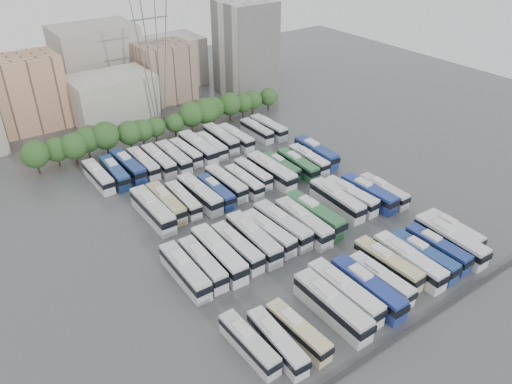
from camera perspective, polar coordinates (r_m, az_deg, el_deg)
ground at (r=91.90m, az=1.87°, el=-2.91°), size 220.00×220.00×0.00m
parapet at (r=74.38m, az=17.88°, el=-14.29°), size 56.00×0.50×0.50m
tree_line at (r=121.34m, az=-10.80°, el=7.77°), size 66.43×7.77×8.18m
city_buildings at (r=144.51m, az=-18.46°, el=12.03°), size 102.00×35.00×20.00m
apartment_tower at (r=148.17m, az=-1.18°, el=16.11°), size 14.00×14.00×26.00m
electricity_pylon at (r=124.86m, az=-11.67°, el=15.31°), size 9.00×6.91×33.83m
bus_r0_s0 at (r=66.93m, az=-0.82°, el=-16.91°), size 2.64×10.90×3.40m
bus_r0_s1 at (r=67.09m, az=2.41°, el=-16.72°), size 2.97×11.26×3.50m
bus_r0_s2 at (r=68.56m, az=4.81°, el=-15.53°), size 2.85×11.06×3.44m
bus_r0_s4 at (r=71.82m, az=8.68°, el=-12.72°), size 3.02×13.62×4.27m
bus_r0_s5 at (r=74.15m, az=10.06°, el=-11.22°), size 3.02×13.36×4.18m
bus_r0_s6 at (r=75.58m, az=12.62°, el=-10.63°), size 2.99×13.13×4.11m
bus_r0_s7 at (r=77.88m, az=14.07°, el=-9.64°), size 2.70×11.44×3.57m
bus_r0_s8 at (r=80.78m, az=14.81°, el=-7.94°), size 2.92×12.28×3.84m
bus_r0_s9 at (r=82.05m, az=17.06°, el=-7.54°), size 3.19×13.12×4.09m
bus_r0_s10 at (r=84.09m, az=18.60°, el=-6.92°), size 2.72×11.99×3.75m
bus_r0_s11 at (r=86.58m, az=20.01°, el=-6.05°), size 2.54×11.63×3.65m
bus_r0_s12 at (r=88.74m, az=21.29°, el=-5.13°), size 3.43×13.45×4.19m
bus_r0_s13 at (r=92.00m, az=21.63°, el=-4.10°), size 2.78×11.07×3.45m
bus_r1_s0 at (r=77.55m, az=-8.13°, el=-8.91°), size 2.97×12.60×3.94m
bus_r1_s1 at (r=78.75m, az=-6.12°, el=-8.11°), size 2.99×12.05×3.76m
bus_r1_s2 at (r=79.99m, az=-4.28°, el=-7.06°), size 3.33×13.62×4.25m
bus_r1_s3 at (r=81.61m, az=-2.17°, el=-6.29°), size 2.74×12.12×3.80m
bus_r1_s4 at (r=83.09m, az=-0.29°, el=-5.33°), size 3.36×13.39×4.17m
bus_r1_s5 at (r=84.79m, az=1.42°, el=-4.65°), size 3.24×12.17×3.78m
bus_r1_s6 at (r=86.47m, az=3.02°, el=-3.76°), size 3.28×13.22×4.12m
bus_r1_s7 at (r=87.37m, az=5.41°, el=-3.44°), size 3.20×13.33×4.16m
bus_r1_s8 at (r=89.62m, az=6.69°, el=-2.53°), size 3.37×13.51×4.21m
bus_r1_s10 at (r=94.43m, az=9.23°, el=-0.88°), size 3.29×13.05×4.07m
bus_r1_s11 at (r=96.34m, az=10.73°, el=-0.41°), size 3.23×12.36×3.84m
bus_r1_s12 at (r=97.78m, az=12.74°, el=-0.13°), size 3.07×12.53×3.91m
bus_r1_s13 at (r=99.60m, az=14.35°, el=0.13°), size 2.54×11.21×3.51m
bus_r2_s1 at (r=92.09m, az=-11.72°, el=-2.00°), size 2.96×13.55×4.25m
bus_r2_s2 at (r=94.04m, az=-10.24°, el=-1.20°), size 2.89×12.36×3.87m
bus_r2_s3 at (r=94.79m, az=-8.33°, el=-0.86°), size 2.89×11.25×3.50m
bus_r2_s4 at (r=95.69m, az=-6.45°, el=-0.21°), size 3.03×12.81×4.00m
bus_r2_s5 at (r=96.72m, az=-4.59°, el=0.08°), size 2.63×11.05×3.45m
bus_r2_s6 at (r=99.13m, az=-3.45°, el=1.06°), size 2.78×12.02×3.76m
bus_r2_s7 at (r=99.80m, az=-1.39°, el=1.25°), size 2.46×11.12×3.49m
bus_r2_s8 at (r=102.73m, az=-0.36°, el=2.16°), size 2.44×10.84×3.39m
bus_r2_s9 at (r=102.71m, az=1.77°, el=2.42°), size 3.13×13.65×4.27m
bus_r2_s10 at (r=105.50m, az=2.89°, el=2.95°), size 2.50×10.87×3.40m
bus_r2_s11 at (r=106.10m, az=4.79°, el=3.15°), size 2.95×11.89×3.71m
bus_r2_s12 at (r=108.61m, az=6.04°, el=3.74°), size 2.83×11.47×3.58m
bus_r2_s13 at (r=111.32m, az=6.88°, el=4.53°), size 3.46×12.95×4.02m
bus_r3_s0 at (r=106.33m, az=-17.58°, el=1.75°), size 2.70×11.76×3.68m
bus_r3_s1 at (r=106.74m, az=-15.84°, el=2.18°), size 3.03×12.03×3.75m
bus_r3_s2 at (r=108.30m, az=-14.39°, el=2.89°), size 3.05×12.59×3.93m
bus_r3_s3 at (r=108.99m, az=-12.74°, el=3.24°), size 2.66×11.84×3.71m
bus_r3_s4 at (r=109.32m, az=-11.05°, el=3.58°), size 2.85×12.34×3.86m
bus_r3_s5 at (r=110.07m, az=-9.38°, el=3.97°), size 2.88×12.55×3.93m
bus_r3_s6 at (r=112.40m, az=-8.03°, el=4.56°), size 2.75×11.06×3.45m
bus_r3_s7 at (r=113.33m, az=-6.63°, el=5.10°), size 2.99×13.44×4.21m
bus_r3_s8 at (r=114.83m, az=-5.11°, el=5.35°), size 2.61×11.05×3.45m
bus_r3_s9 at (r=117.54m, az=-4.04°, el=6.16°), size 3.10×12.64×3.94m
bus_r3_s10 at (r=118.07m, az=-2.33°, el=6.27°), size 2.84×11.92×3.72m
bus_r3_s12 at (r=121.89m, az=0.08°, el=7.06°), size 2.44×10.98×3.44m
bus_r3_s13 at (r=123.33m, az=1.44°, el=7.42°), size 2.93×11.93×3.72m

